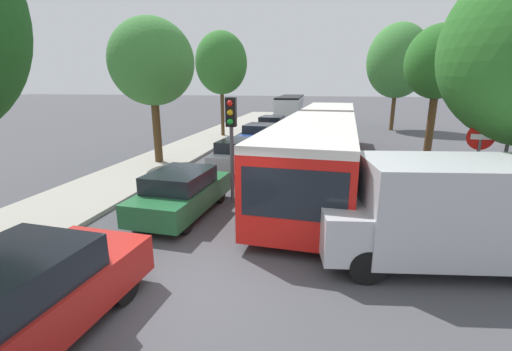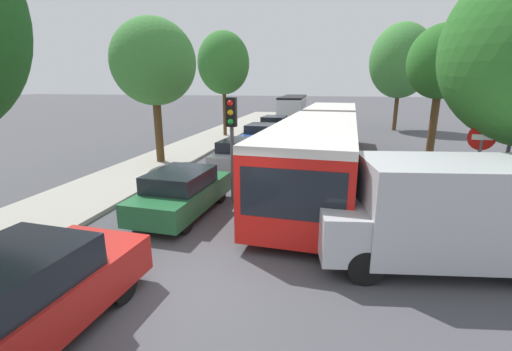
% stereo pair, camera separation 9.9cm
% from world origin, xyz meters
% --- Properties ---
extents(ground_plane, '(200.00, 200.00, 0.00)m').
position_xyz_m(ground_plane, '(0.00, 0.00, 0.00)').
color(ground_plane, '#47474C').
extents(kerb_strip_left, '(3.20, 44.32, 0.14)m').
position_xyz_m(kerb_strip_left, '(-5.85, 17.16, 0.07)').
color(kerb_strip_left, '#9E998E').
rests_on(kerb_strip_left, ground).
extents(articulated_bus, '(3.54, 17.26, 2.55)m').
position_xyz_m(articulated_bus, '(2.02, 9.95, 1.47)').
color(articulated_bus, red).
rests_on(articulated_bus, ground).
extents(city_bus_rear, '(2.73, 11.14, 2.39)m').
position_xyz_m(city_bus_rear, '(-1.97, 34.32, 1.38)').
color(city_bus_rear, silver).
rests_on(city_bus_rear, ground).
extents(queued_car_red, '(2.10, 4.44, 1.51)m').
position_xyz_m(queued_car_red, '(-2.12, -1.93, 0.76)').
color(queued_car_red, '#B21E19').
rests_on(queued_car_red, ground).
extents(queued_car_green, '(1.89, 4.00, 1.36)m').
position_xyz_m(queued_car_green, '(-1.96, 3.66, 0.69)').
color(queued_car_green, '#236638').
rests_on(queued_car_green, ground).
extents(queued_car_silver, '(1.89, 3.99, 1.35)m').
position_xyz_m(queued_car_silver, '(-1.73, 9.49, 0.69)').
color(queued_car_silver, '#B7BABF').
rests_on(queued_car_silver, ground).
extents(queued_car_blue, '(1.96, 4.13, 1.40)m').
position_xyz_m(queued_car_blue, '(-1.86, 15.26, 0.71)').
color(queued_car_blue, '#284799').
rests_on(queued_car_blue, ground).
extents(queued_car_black, '(1.99, 4.19, 1.42)m').
position_xyz_m(queued_car_black, '(-1.85, 20.24, 0.72)').
color(queued_car_black, black).
rests_on(queued_car_black, ground).
extents(white_van, '(5.24, 2.68, 2.31)m').
position_xyz_m(white_van, '(4.78, 2.05, 1.24)').
color(white_van, '#B7BABF').
rests_on(white_van, ground).
extents(traffic_light, '(0.33, 0.37, 3.40)m').
position_xyz_m(traffic_light, '(-0.78, 5.02, 2.50)').
color(traffic_light, '#56595E').
rests_on(traffic_light, ground).
extents(no_entry_sign, '(0.70, 0.08, 2.82)m').
position_xyz_m(no_entry_sign, '(6.13, 4.53, 1.88)').
color(no_entry_sign, '#56595E').
rests_on(no_entry_sign, ground).
extents(direction_sign_post, '(0.15, 1.40, 3.60)m').
position_xyz_m(direction_sign_post, '(7.26, 5.55, 2.57)').
color(direction_sign_post, '#56595E').
rests_on(direction_sign_post, ground).
extents(tree_left_mid, '(3.81, 3.81, 6.68)m').
position_xyz_m(tree_left_mid, '(-5.76, 9.57, 4.63)').
color(tree_left_mid, '#51381E').
rests_on(tree_left_mid, ground).
extents(tree_left_far, '(3.58, 3.58, 7.28)m').
position_xyz_m(tree_left_far, '(-5.19, 18.48, 5.14)').
color(tree_left_far, '#51381E').
rests_on(tree_left_far, ground).
extents(tree_right_mid, '(3.22, 3.22, 6.62)m').
position_xyz_m(tree_right_mid, '(7.43, 13.79, 4.79)').
color(tree_right_mid, '#51381E').
rests_on(tree_right_mid, ground).
extents(tree_right_far, '(4.85, 4.85, 8.42)m').
position_xyz_m(tree_right_far, '(7.44, 25.01, 5.37)').
color(tree_right_far, '#51381E').
rests_on(tree_right_far, ground).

